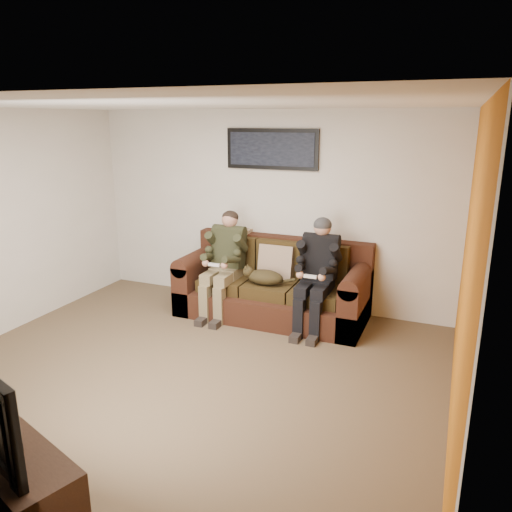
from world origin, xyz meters
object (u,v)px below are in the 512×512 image
at_px(sofa, 275,287).
at_px(framed_poster, 272,149).
at_px(cat, 264,277).
at_px(person_left, 225,257).
at_px(person_right, 317,267).
at_px(tv_stand, 7,471).

bearing_deg(sofa, framed_poster, 117.72).
bearing_deg(cat, person_left, 174.44).
relative_size(sofa, framed_poster, 1.91).
distance_m(cat, framed_poster, 1.66).
height_order(person_left, framed_poster, framed_poster).
distance_m(person_right, tv_stand, 3.79).
relative_size(person_left, framed_poster, 1.07).
bearing_deg(framed_poster, tv_stand, -94.09).
distance_m(sofa, person_left, 0.76).
relative_size(cat, tv_stand, 0.49).
height_order(person_left, person_right, person_right).
relative_size(sofa, person_right, 1.78).
distance_m(person_left, framed_poster, 1.52).
bearing_deg(cat, person_right, 4.71).
relative_size(person_right, tv_stand, 1.00).
bearing_deg(sofa, person_left, -161.96).
bearing_deg(sofa, tv_stand, -97.49).
bearing_deg(tv_stand, person_right, 91.53).
relative_size(cat, framed_poster, 0.53).
bearing_deg(person_left, sofa, 18.04).
bearing_deg(framed_poster, sofa, -62.28).
xyz_separation_m(framed_poster, tv_stand, (-0.30, -4.17, -1.89)).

